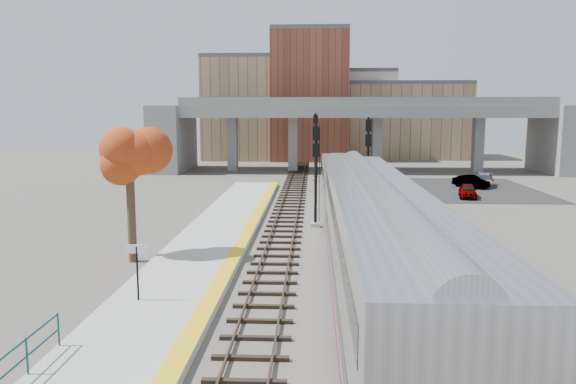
% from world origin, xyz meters
% --- Properties ---
extents(ground, '(160.00, 160.00, 0.00)m').
position_xyz_m(ground, '(0.00, 0.00, 0.00)').
color(ground, '#47423D').
rests_on(ground, ground).
extents(platform, '(4.50, 60.00, 0.35)m').
position_xyz_m(platform, '(-7.25, 0.00, 0.17)').
color(platform, '#9E9E99').
rests_on(platform, ground).
extents(yellow_strip, '(0.70, 60.00, 0.01)m').
position_xyz_m(yellow_strip, '(-5.35, 0.00, 0.35)').
color(yellow_strip, yellow).
rests_on(yellow_strip, platform).
extents(tracks, '(10.70, 95.00, 0.25)m').
position_xyz_m(tracks, '(0.93, 12.50, 0.08)').
color(tracks, black).
rests_on(tracks, ground).
extents(overpass, '(54.00, 12.00, 9.50)m').
position_xyz_m(overpass, '(4.92, 45.00, 5.81)').
color(overpass, slate).
rests_on(overpass, ground).
extents(buildings_far, '(43.00, 21.00, 20.60)m').
position_xyz_m(buildings_far, '(1.26, 66.57, 7.88)').
color(buildings_far, tan).
rests_on(buildings_far, ground).
extents(parking_lot, '(14.00, 18.00, 0.04)m').
position_xyz_m(parking_lot, '(14.00, 28.00, 0.02)').
color(parking_lot, black).
rests_on(parking_lot, ground).
extents(locomotive, '(3.02, 19.05, 4.10)m').
position_xyz_m(locomotive, '(1.00, 13.70, 2.28)').
color(locomotive, '#A8AAB2').
rests_on(locomotive, ground).
extents(coach, '(3.03, 25.00, 5.00)m').
position_xyz_m(coach, '(1.00, -8.91, 2.80)').
color(coach, '#A8AAB2').
rests_on(coach, ground).
extents(signal_mast_near, '(0.60, 0.64, 6.96)m').
position_xyz_m(signal_mast_near, '(-1.10, 8.70, 3.43)').
color(signal_mast_near, '#9E9E99').
rests_on(signal_mast_near, ground).
extents(signal_mast_mid, '(0.60, 0.64, 7.37)m').
position_xyz_m(signal_mast_mid, '(3.00, 15.39, 3.72)').
color(signal_mast_mid, '#9E9E99').
rests_on(signal_mast_mid, ground).
extents(signal_mast_far, '(0.60, 0.64, 7.61)m').
position_xyz_m(signal_mast_far, '(-1.10, 34.04, 3.87)').
color(signal_mast_far, '#9E9E99').
rests_on(signal_mast_far, ground).
extents(station_sign, '(0.90, 0.12, 2.27)m').
position_xyz_m(station_sign, '(-8.21, -7.55, 1.98)').
color(station_sign, black).
rests_on(station_sign, platform).
extents(tree, '(3.60, 3.60, 7.24)m').
position_xyz_m(tree, '(-10.70, -0.56, 5.37)').
color(tree, '#382619').
rests_on(tree, ground).
extents(car_a, '(2.24, 3.99, 1.28)m').
position_xyz_m(car_a, '(12.73, 22.21, 0.68)').
color(car_a, '#99999E').
rests_on(car_a, parking_lot).
extents(car_b, '(3.40, 3.88, 1.27)m').
position_xyz_m(car_b, '(14.88, 28.98, 0.67)').
color(car_b, '#99999E').
rests_on(car_b, parking_lot).
extents(car_c, '(3.21, 4.87, 1.31)m').
position_xyz_m(car_c, '(16.47, 29.92, 0.70)').
color(car_c, '#99999E').
rests_on(car_c, parking_lot).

